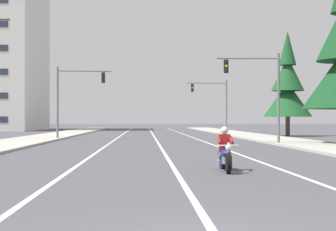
{
  "coord_description": "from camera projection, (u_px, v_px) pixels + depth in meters",
  "views": [
    {
      "loc": [
        -0.86,
        -6.38,
        1.68
      ],
      "look_at": [
        0.72,
        26.8,
        1.96
      ],
      "focal_mm": 54.46,
      "sensor_mm": 36.0,
      "label": 1
    }
  ],
  "objects": [
    {
      "name": "sidewalk_kerb_left",
      "position": [
        43.0,
        138.0,
        45.88
      ],
      "size": [
        4.4,
        110.0,
        0.14
      ],
      "primitive_type": "cube",
      "color": "#ADA89E",
      "rests_on": "ground"
    },
    {
      "name": "motorcycle_with_rider",
      "position": [
        225.0,
        153.0,
        16.65
      ],
      "size": [
        0.7,
        2.19,
        1.46
      ],
      "color": "black",
      "rests_on": "ground"
    },
    {
      "name": "traffic_signal_mid_right",
      "position": [
        215.0,
        99.0,
        57.73
      ],
      "size": [
        4.68,
        0.41,
        6.2
      ],
      "color": "slate",
      "rests_on": "ground"
    },
    {
      "name": "conifer_tree_right_verge_far",
      "position": [
        288.0,
        88.0,
        52.11
      ],
      "size": [
        4.91,
        4.91,
        10.81
      ],
      "color": "#4C3828",
      "rests_on": "ground"
    },
    {
      "name": "traffic_signal_near_left",
      "position": [
        73.0,
        92.0,
        43.43
      ],
      "size": [
        4.64,
        0.49,
        6.2
      ],
      "color": "slate",
      "rests_on": "ground"
    },
    {
      "name": "lane_stripe_center",
      "position": [
        154.0,
        136.0,
        51.35
      ],
      "size": [
        0.16,
        100.0,
        0.01
      ],
      "primitive_type": "cube",
      "color": "beige",
      "rests_on": "ground"
    },
    {
      "name": "lane_stripe_right",
      "position": [
        189.0,
        136.0,
        51.53
      ],
      "size": [
        0.16,
        100.0,
        0.01
      ],
      "primitive_type": "cube",
      "color": "beige",
      "rests_on": "ground"
    },
    {
      "name": "sidewalk_kerb_right",
      "position": [
        261.0,
        137.0,
        46.83
      ],
      "size": [
        4.4,
        110.0,
        0.14
      ],
      "primitive_type": "cube",
      "color": "#ADA89E",
      "rests_on": "ground"
    },
    {
      "name": "lane_stripe_left",
      "position": [
        120.0,
        136.0,
        51.19
      ],
      "size": [
        0.16,
        100.0,
        0.01
      ],
      "primitive_type": "cube",
      "color": "beige",
      "rests_on": "ground"
    },
    {
      "name": "traffic_signal_near_right",
      "position": [
        261.0,
        85.0,
        34.48
      ],
      "size": [
        4.28,
        0.37,
        6.2
      ],
      "color": "slate",
      "rests_on": "ground"
    }
  ]
}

